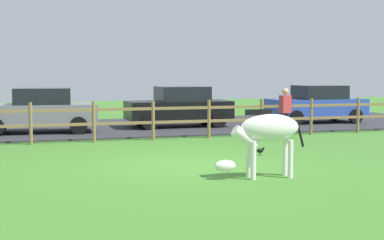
{
  "coord_description": "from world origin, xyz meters",
  "views": [
    {
      "loc": [
        -3.85,
        -12.43,
        2.16
      ],
      "look_at": [
        0.42,
        1.42,
        0.93
      ],
      "focal_mm": 52.87,
      "sensor_mm": 36.0,
      "label": 1
    }
  ],
  "objects_px": {
    "zebra": "(266,133)",
    "parked_car_black": "(179,106)",
    "visitor_near_fence": "(285,110)",
    "parked_car_grey": "(39,110)",
    "parked_car_blue": "(317,104)",
    "crow_on_grass": "(260,150)"
  },
  "relations": [
    {
      "from": "parked_car_grey",
      "to": "parked_car_black",
      "type": "xyz_separation_m",
      "value": [
        5.26,
        0.63,
        0.0
      ]
    },
    {
      "from": "zebra",
      "to": "parked_car_grey",
      "type": "relative_size",
      "value": 0.47
    },
    {
      "from": "parked_car_grey",
      "to": "visitor_near_fence",
      "type": "xyz_separation_m",
      "value": [
        7.69,
        -3.56,
        0.06
      ]
    },
    {
      "from": "parked_car_blue",
      "to": "visitor_near_fence",
      "type": "distance_m",
      "value": 5.49
    },
    {
      "from": "parked_car_blue",
      "to": "parked_car_grey",
      "type": "bearing_deg",
      "value": -176.82
    },
    {
      "from": "zebra",
      "to": "parked_car_blue",
      "type": "xyz_separation_m",
      "value": [
        7.13,
        10.5,
        -0.08
      ]
    },
    {
      "from": "zebra",
      "to": "parked_car_black",
      "type": "xyz_separation_m",
      "value": [
        1.15,
        10.51,
        -0.08
      ]
    },
    {
      "from": "zebra",
      "to": "visitor_near_fence",
      "type": "relative_size",
      "value": 1.18
    },
    {
      "from": "parked_car_blue",
      "to": "visitor_near_fence",
      "type": "height_order",
      "value": "visitor_near_fence"
    },
    {
      "from": "zebra",
      "to": "parked_car_blue",
      "type": "bearing_deg",
      "value": 55.82
    },
    {
      "from": "crow_on_grass",
      "to": "parked_car_grey",
      "type": "distance_m",
      "value": 8.78
    },
    {
      "from": "crow_on_grass",
      "to": "parked_car_blue",
      "type": "bearing_deg",
      "value": 51.93
    },
    {
      "from": "parked_car_blue",
      "to": "parked_car_grey",
      "type": "distance_m",
      "value": 11.26
    },
    {
      "from": "zebra",
      "to": "parked_car_blue",
      "type": "relative_size",
      "value": 0.48
    },
    {
      "from": "crow_on_grass",
      "to": "visitor_near_fence",
      "type": "height_order",
      "value": "visitor_near_fence"
    },
    {
      "from": "parked_car_grey",
      "to": "parked_car_black",
      "type": "bearing_deg",
      "value": 6.82
    },
    {
      "from": "parked_car_blue",
      "to": "parked_car_grey",
      "type": "xyz_separation_m",
      "value": [
        -11.24,
        -0.63,
        0.0
      ]
    },
    {
      "from": "parked_car_blue",
      "to": "parked_car_grey",
      "type": "relative_size",
      "value": 0.98
    },
    {
      "from": "crow_on_grass",
      "to": "visitor_near_fence",
      "type": "bearing_deg",
      "value": 54.95
    },
    {
      "from": "parked_car_grey",
      "to": "parked_car_black",
      "type": "relative_size",
      "value": 1.03
    },
    {
      "from": "zebra",
      "to": "visitor_near_fence",
      "type": "height_order",
      "value": "visitor_near_fence"
    },
    {
      "from": "zebra",
      "to": "parked_car_black",
      "type": "relative_size",
      "value": 0.48
    }
  ]
}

